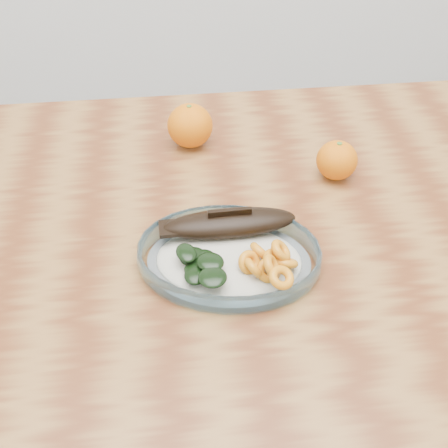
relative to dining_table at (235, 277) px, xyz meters
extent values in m
cube|color=brown|center=(0.00, 0.00, 0.08)|extent=(1.20, 0.80, 0.04)
cylinder|color=brown|center=(0.54, 0.34, -0.30)|extent=(0.06, 0.06, 0.71)
ellipsoid|color=white|center=(-0.02, -0.07, 0.10)|extent=(0.49, 0.39, 0.01)
torus|color=#8FC7DE|center=(-0.02, -0.07, 0.11)|extent=(0.51, 0.51, 0.03)
ellipsoid|color=silver|center=(-0.02, -0.07, 0.12)|extent=(0.43, 0.34, 0.02)
ellipsoid|color=black|center=(-0.01, -0.02, 0.15)|extent=(0.19, 0.06, 0.03)
ellipsoid|color=black|center=(-0.01, -0.02, 0.14)|extent=(0.16, 0.05, 0.02)
cube|color=black|center=(-0.09, -0.02, 0.15)|extent=(0.04, 0.03, 0.01)
cube|color=black|center=(-0.01, -0.02, 0.16)|extent=(0.06, 0.01, 0.02)
torus|color=orange|center=(0.05, -0.10, 0.14)|extent=(0.05, 0.04, 0.04)
torus|color=orange|center=(0.02, -0.07, 0.14)|extent=(0.04, 0.04, 0.03)
torus|color=orange|center=(0.05, -0.08, 0.14)|extent=(0.03, 0.04, 0.04)
torus|color=orange|center=(0.03, -0.11, 0.14)|extent=(0.04, 0.04, 0.04)
torus|color=orange|center=(0.01, -0.09, 0.14)|extent=(0.05, 0.04, 0.04)
torus|color=orange|center=(0.03, -0.09, 0.14)|extent=(0.04, 0.04, 0.04)
torus|color=orange|center=(0.01, -0.10, 0.14)|extent=(0.04, 0.04, 0.04)
torus|color=orange|center=(0.03, -0.11, 0.15)|extent=(0.03, 0.04, 0.04)
torus|color=orange|center=(0.04, -0.13, 0.15)|extent=(0.04, 0.04, 0.03)
torus|color=orange|center=(0.05, -0.09, 0.15)|extent=(0.03, 0.04, 0.04)
ellipsoid|color=black|center=(-0.06, -0.10, 0.14)|extent=(0.04, 0.04, 0.01)
ellipsoid|color=black|center=(-0.05, -0.08, 0.14)|extent=(0.05, 0.05, 0.01)
ellipsoid|color=black|center=(-0.07, -0.07, 0.14)|extent=(0.05, 0.05, 0.01)
ellipsoid|color=black|center=(-0.05, -0.10, 0.14)|extent=(0.05, 0.05, 0.01)
ellipsoid|color=black|center=(-0.06, -0.09, 0.14)|extent=(0.04, 0.04, 0.01)
ellipsoid|color=black|center=(-0.05, -0.08, 0.14)|extent=(0.04, 0.04, 0.01)
ellipsoid|color=black|center=(-0.04, -0.12, 0.15)|extent=(0.05, 0.05, 0.01)
ellipsoid|color=black|center=(-0.07, -0.07, 0.15)|extent=(0.03, 0.04, 0.01)
ellipsoid|color=black|center=(-0.05, -0.09, 0.15)|extent=(0.05, 0.05, 0.01)
sphere|color=#EC4F04|center=(-0.05, 0.23, 0.14)|extent=(0.08, 0.08, 0.08)
sphere|color=#EC4F04|center=(0.17, 0.11, 0.13)|extent=(0.06, 0.06, 0.06)
camera|label=1|loc=(-0.08, -0.59, 0.65)|focal=45.00mm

